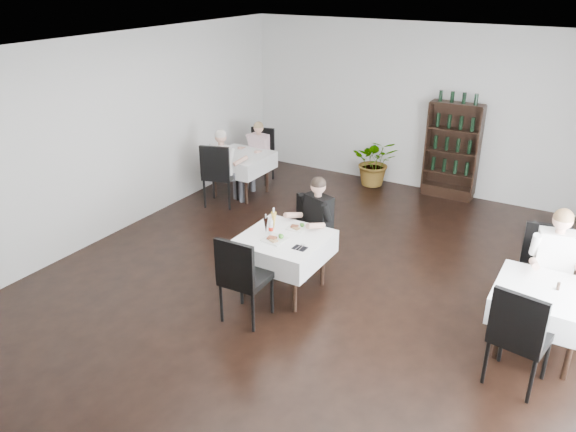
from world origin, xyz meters
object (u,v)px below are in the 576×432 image
object	(u,v)px
potted_tree	(375,162)
diner_main	(314,219)
wine_shelf	(452,152)
main_table	(284,247)

from	to	relation	value
potted_tree	diner_main	xyz separation A→B (m)	(0.58, -3.60, 0.33)
wine_shelf	potted_tree	distance (m)	1.44
main_table	diner_main	bearing A→B (deg)	80.42
wine_shelf	potted_tree	world-z (taller)	wine_shelf
diner_main	potted_tree	bearing A→B (deg)	99.23
wine_shelf	diner_main	world-z (taller)	wine_shelf
main_table	potted_tree	size ratio (longest dim) A/B	1.11
main_table	diner_main	distance (m)	0.64
potted_tree	diner_main	bearing A→B (deg)	-80.77
wine_shelf	diner_main	xyz separation A→B (m)	(-0.80, -3.71, -0.05)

